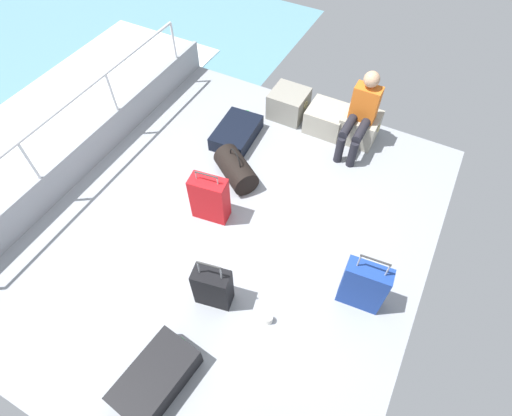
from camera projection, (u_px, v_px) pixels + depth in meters
name	position (u px, v px, depth m)	size (l,w,h in m)	color
ground_plane	(233.00, 229.00, 4.80)	(4.40, 5.20, 0.06)	gray
gunwale_port	(88.00, 154.00, 5.21)	(0.06, 5.20, 0.45)	gray
railing_port	(72.00, 121.00, 4.77)	(0.04, 4.20, 1.02)	silver
sea_wake	(28.00, 149.00, 6.06)	(12.00, 12.00, 0.01)	#598C9E
cargo_crate_0	(289.00, 104.00, 5.87)	(0.54, 0.49, 0.40)	gray
cargo_crate_1	(326.00, 119.00, 5.70)	(0.56, 0.50, 0.35)	#9E9989
cargo_crate_2	(360.00, 127.00, 5.56)	(0.52, 0.47, 0.40)	#9E9989
passenger_seated	(361.00, 113.00, 5.16)	(0.34, 0.66, 1.10)	orange
suitcase_0	(364.00, 286.00, 3.96)	(0.45, 0.23, 0.85)	navy
suitcase_2	(210.00, 198.00, 4.66)	(0.45, 0.27, 0.73)	red
suitcase_3	(213.00, 287.00, 4.02)	(0.40, 0.27, 0.73)	black
suitcase_4	(156.00, 378.00, 3.62)	(0.53, 0.83, 0.27)	black
suitcase_5	(236.00, 133.00, 5.63)	(0.56, 0.79, 0.21)	black
duffel_bag	(236.00, 169.00, 5.12)	(0.71, 0.63, 0.49)	black
paper_cup	(269.00, 319.00, 4.05)	(0.08, 0.08, 0.10)	white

